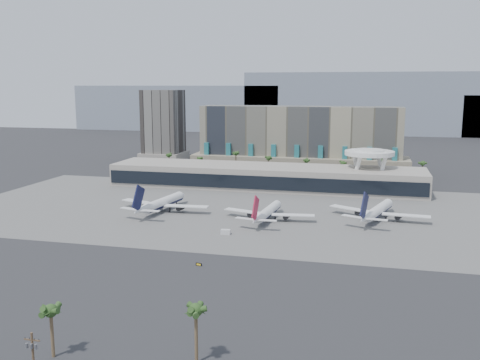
% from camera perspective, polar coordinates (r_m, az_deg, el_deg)
% --- Properties ---
extents(ground, '(900.00, 900.00, 0.00)m').
position_cam_1_polar(ground, '(190.09, -3.75, -6.88)').
color(ground, '#232326').
rests_on(ground, ground).
extents(apron_pad, '(260.00, 130.00, 0.06)m').
position_cam_1_polar(apron_pad, '(241.28, 0.18, -3.18)').
color(apron_pad, '#5B5B59').
rests_on(apron_pad, ground).
extents(mountain_ridge, '(680.00, 60.00, 70.00)m').
position_cam_1_polar(mountain_ridge, '(644.38, 11.42, 7.60)').
color(mountain_ridge, gray).
rests_on(mountain_ridge, ground).
extents(hotel, '(140.00, 30.00, 42.00)m').
position_cam_1_polar(hotel, '(352.74, 6.34, 3.73)').
color(hotel, gray).
rests_on(hotel, ground).
extents(office_tower, '(30.00, 30.00, 52.00)m').
position_cam_1_polar(office_tower, '(403.66, -8.16, 5.36)').
color(office_tower, black).
rests_on(office_tower, ground).
extents(terminal, '(170.00, 32.50, 14.50)m').
position_cam_1_polar(terminal, '(292.56, 2.70, 0.45)').
color(terminal, '#B5AD9F').
rests_on(terminal, ground).
extents(saucer_structure, '(26.00, 26.00, 21.89)m').
position_cam_1_polar(saucer_structure, '(291.64, 13.63, 2.52)').
color(saucer_structure, white).
rests_on(saucer_structure, ground).
extents(palm_row, '(157.80, 2.80, 13.10)m').
position_cam_1_polar(palm_row, '(325.03, 5.11, 2.09)').
color(palm_row, brown).
rests_on(palm_row, ground).
extents(utility_pole, '(3.20, 0.85, 12.00)m').
position_cam_1_polar(utility_pole, '(107.45, -21.21, -17.30)').
color(utility_pole, '#4C3826').
rests_on(utility_pole, ground).
extents(airliner_left, '(42.90, 44.45, 15.40)m').
position_cam_1_polar(airliner_left, '(239.85, -8.33, -2.43)').
color(airliner_left, white).
rests_on(airliner_left, ground).
extents(airliner_centre, '(39.12, 40.41, 13.95)m').
position_cam_1_polar(airliner_centre, '(222.29, 2.96, -3.43)').
color(airliner_centre, white).
rests_on(airliner_centre, ground).
extents(airliner_right, '(41.31, 42.80, 15.20)m').
position_cam_1_polar(airliner_right, '(230.01, 14.45, -3.20)').
color(airliner_right, white).
rests_on(airliner_right, ground).
extents(service_vehicle_a, '(4.80, 2.88, 2.21)m').
position_cam_1_polar(service_vehicle_a, '(243.14, -8.83, -2.94)').
color(service_vehicle_a, silver).
rests_on(service_vehicle_a, ground).
extents(service_vehicle_b, '(3.77, 2.45, 1.83)m').
position_cam_1_polar(service_vehicle_b, '(202.09, -1.56, -5.56)').
color(service_vehicle_b, silver).
rests_on(service_vehicle_b, ground).
extents(taxiway_sign, '(2.01, 0.63, 0.91)m').
position_cam_1_polar(taxiway_sign, '(168.59, -4.42, -8.96)').
color(taxiway_sign, black).
rests_on(taxiway_sign, ground).
extents(near_palm_a, '(6.00, 6.00, 11.52)m').
position_cam_1_polar(near_palm_a, '(118.90, -19.51, -13.63)').
color(near_palm_a, brown).
rests_on(near_palm_a, ground).
extents(near_palm_b, '(6.00, 6.00, 12.73)m').
position_cam_1_polar(near_palm_b, '(110.15, -4.73, -14.34)').
color(near_palm_b, brown).
rests_on(near_palm_b, ground).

